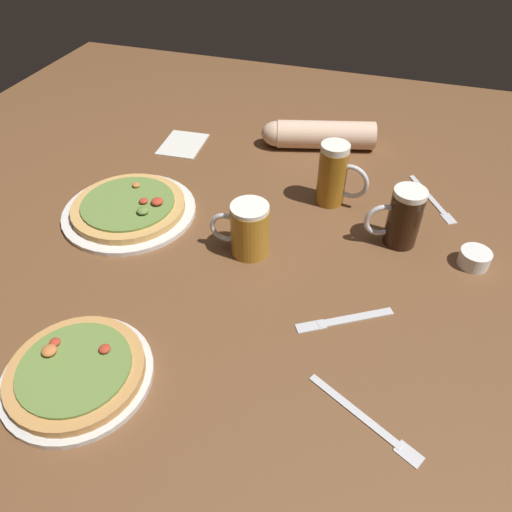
{
  "coord_description": "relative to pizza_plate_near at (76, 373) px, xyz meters",
  "views": [
    {
      "loc": [
        0.25,
        -0.77,
        0.75
      ],
      "look_at": [
        0.0,
        0.0,
        0.02
      ],
      "focal_mm": 33.73,
      "sensor_mm": 36.0,
      "label": 1
    }
  ],
  "objects": [
    {
      "name": "napkin_folded",
      "position": [
        -0.17,
        0.84,
        -0.01
      ],
      "size": [
        0.13,
        0.17,
        0.01
      ],
      "primitive_type": "cube",
      "rotation": [
        0.0,
        0.0,
        0.07
      ],
      "color": "silver",
      "rests_on": "ground_plane"
    },
    {
      "name": "beer_mug_amber",
      "position": [
        0.51,
        0.57,
        0.06
      ],
      "size": [
        0.13,
        0.08,
        0.15
      ],
      "color": "black",
      "rests_on": "ground_plane"
    },
    {
      "name": "beer_mug_pale",
      "position": [
        0.18,
        0.43,
        0.05
      ],
      "size": [
        0.14,
        0.09,
        0.13
      ],
      "color": "#B27A23",
      "rests_on": "ground_plane"
    },
    {
      "name": "ramekin_sauce",
      "position": [
        0.68,
        0.54,
        0.0
      ],
      "size": [
        0.07,
        0.07,
        0.04
      ],
      "primitive_type": "cylinder",
      "color": "white",
      "rests_on": "ground_plane"
    },
    {
      "name": "pizza_plate_far",
      "position": [
        -0.16,
        0.47,
        -0.0
      ],
      "size": [
        0.34,
        0.34,
        0.05
      ],
      "color": "silver",
      "rests_on": "ground_plane"
    },
    {
      "name": "pizza_plate_near",
      "position": [
        0.0,
        0.0,
        0.0
      ],
      "size": [
        0.27,
        0.27,
        0.05
      ],
      "color": "silver",
      "rests_on": "ground_plane"
    },
    {
      "name": "fork_spare",
      "position": [
        0.59,
        0.77,
        -0.01
      ],
      "size": [
        0.13,
        0.2,
        0.01
      ],
      "color": "silver",
      "rests_on": "ground_plane"
    },
    {
      "name": "fork_left",
      "position": [
        0.51,
        0.08,
        -0.01
      ],
      "size": [
        0.21,
        0.12,
        0.01
      ],
      "color": "silver",
      "rests_on": "ground_plane"
    },
    {
      "name": "knife_right",
      "position": [
        0.44,
        0.28,
        -0.01
      ],
      "size": [
        0.19,
        0.12,
        0.01
      ],
      "color": "silver",
      "rests_on": "ground_plane"
    },
    {
      "name": "beer_mug_dark",
      "position": [
        0.33,
        0.68,
        0.07
      ],
      "size": [
        0.13,
        0.07,
        0.17
      ],
      "color": "#9E6619",
      "rests_on": "ground_plane"
    },
    {
      "name": "diner_arm",
      "position": [
        0.22,
        0.95,
        0.03
      ],
      "size": [
        0.35,
        0.16,
        0.08
      ],
      "color": "beige",
      "rests_on": "ground_plane"
    },
    {
      "name": "ground_plane",
      "position": [
        0.21,
        0.39,
        -0.03
      ],
      "size": [
        2.4,
        2.4,
        0.03
      ],
      "primitive_type": "cube",
      "color": "brown"
    }
  ]
}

